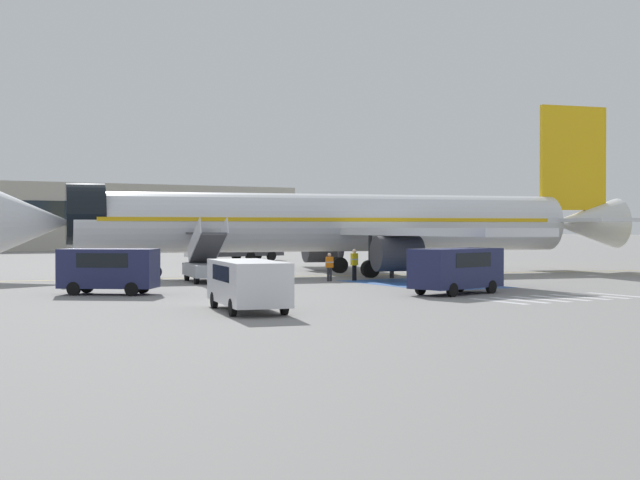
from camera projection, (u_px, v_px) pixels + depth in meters
name	position (u px, v px, depth m)	size (l,w,h in m)	color
ground_plane	(344.00, 275.00, 59.91)	(600.00, 600.00, 0.00)	gray
apron_leadline_yellow	(331.00, 276.00, 58.57)	(0.20, 76.84, 0.01)	gold
apron_stand_patch_blue	(421.00, 284.00, 49.86)	(5.25, 10.09, 0.01)	#2856A8
apron_walkway_bar_0	(499.00, 301.00, 38.00)	(0.44, 3.60, 0.01)	silver
apron_walkway_bar_1	(520.00, 300.00, 38.59)	(0.44, 3.60, 0.01)	silver
apron_walkway_bar_2	(540.00, 299.00, 39.19)	(0.44, 3.60, 0.01)	silver
apron_walkway_bar_3	(560.00, 298.00, 39.78)	(0.44, 3.60, 0.01)	silver
apron_walkway_bar_4	(580.00, 297.00, 40.38)	(0.44, 3.60, 0.01)	silver
apron_walkway_bar_5	(599.00, 296.00, 40.97)	(0.44, 3.60, 0.01)	silver
apron_walkway_bar_6	(617.00, 295.00, 41.57)	(0.44, 3.60, 0.01)	silver
airliner	(341.00, 223.00, 58.74)	(42.50, 33.71, 11.90)	silver
boarding_stairs_forward	(207.00, 266.00, 51.58)	(3.15, 5.52, 3.73)	#ADB2BA
fuel_tanker	(236.00, 243.00, 83.98)	(9.92, 3.95, 3.43)	#38383D
service_van_1	(248.00, 281.00, 33.42)	(3.16, 5.80, 1.91)	silver
service_van_2	(109.00, 267.00, 41.92)	(4.69, 4.09, 2.16)	#1E234C
service_van_3	(456.00, 267.00, 42.17)	(5.19, 3.13, 2.17)	#1E234C
ground_crew_0	(392.00, 262.00, 55.57)	(0.34, 0.48, 1.76)	#2D2D33
ground_crew_1	(458.00, 261.00, 55.73)	(0.48, 0.34, 1.84)	#191E38
ground_crew_2	(329.00, 265.00, 52.38)	(0.44, 0.25, 1.66)	#2D2D33
ground_crew_3	(354.00, 262.00, 53.02)	(0.47, 0.31, 1.88)	black
terminal_building	(21.00, 217.00, 124.54)	(80.64, 12.10, 9.42)	#B2AD9E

